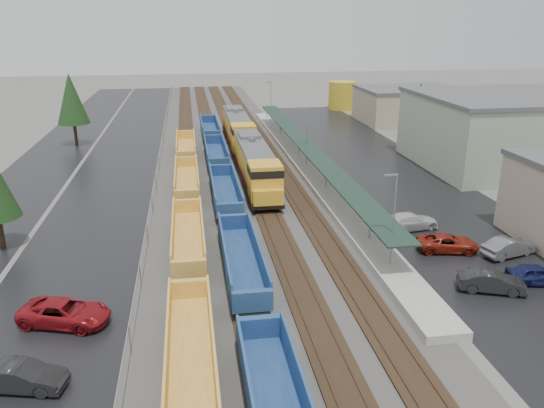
{
  "coord_description": "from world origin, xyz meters",
  "views": [
    {
      "loc": [
        -5.47,
        -15.49,
        18.77
      ],
      "look_at": [
        2.01,
        31.61,
        2.0
      ],
      "focal_mm": 35.0,
      "sensor_mm": 36.0,
      "label": 1
    }
  ],
  "objects_px": {
    "storage_tank": "(342,95)",
    "parked_car_east_a": "(492,282)",
    "parked_car_west_b": "(22,377)",
    "well_string_blue": "(232,220)",
    "locomotive_trail": "(238,129)",
    "parked_car_west_c": "(65,313)",
    "parked_car_east_d": "(537,275)",
    "well_string_yellow": "(188,237)",
    "parked_car_east_b": "(448,243)",
    "locomotive_lead": "(255,165)",
    "parked_car_east_c": "(410,221)",
    "parked_car_east_e": "(509,247)"
  },
  "relations": [
    {
      "from": "parked_car_west_c",
      "to": "parked_car_east_d",
      "type": "distance_m",
      "value": 33.55
    },
    {
      "from": "parked_car_west_b",
      "to": "parked_car_east_a",
      "type": "bearing_deg",
      "value": -65.86
    },
    {
      "from": "locomotive_trail",
      "to": "parked_car_west_c",
      "type": "relative_size",
      "value": 3.79
    },
    {
      "from": "parked_car_east_b",
      "to": "parked_car_east_c",
      "type": "height_order",
      "value": "parked_car_east_c"
    },
    {
      "from": "storage_tank",
      "to": "parked_car_east_a",
      "type": "xyz_separation_m",
      "value": [
        -12.2,
        -80.97,
        -2.18
      ]
    },
    {
      "from": "well_string_yellow",
      "to": "parked_car_west_c",
      "type": "relative_size",
      "value": 14.09
    },
    {
      "from": "parked_car_west_b",
      "to": "parked_car_east_d",
      "type": "xyz_separation_m",
      "value": [
        34.47,
        6.58,
        -0.01
      ]
    },
    {
      "from": "parked_car_west_b",
      "to": "parked_car_east_c",
      "type": "relative_size",
      "value": 0.86
    },
    {
      "from": "well_string_yellow",
      "to": "parked_car_east_b",
      "type": "height_order",
      "value": "well_string_yellow"
    },
    {
      "from": "locomotive_lead",
      "to": "storage_tank",
      "type": "bearing_deg",
      "value": 64.01
    },
    {
      "from": "locomotive_trail",
      "to": "parked_car_west_c",
      "type": "bearing_deg",
      "value": -108.18
    },
    {
      "from": "locomotive_lead",
      "to": "parked_car_east_e",
      "type": "xyz_separation_m",
      "value": [
        18.29,
        -22.61,
        -1.85
      ]
    },
    {
      "from": "parked_car_west_c",
      "to": "well_string_yellow",
      "type": "bearing_deg",
      "value": -20.21
    },
    {
      "from": "parked_car_east_b",
      "to": "parked_car_east_e",
      "type": "relative_size",
      "value": 1.08
    },
    {
      "from": "locomotive_lead",
      "to": "parked_car_east_c",
      "type": "relative_size",
      "value": 4.08
    },
    {
      "from": "locomotive_lead",
      "to": "parked_car_east_a",
      "type": "xyz_separation_m",
      "value": [
        13.6,
        -28.04,
        -1.86
      ]
    },
    {
      "from": "storage_tank",
      "to": "parked_car_east_c",
      "type": "distance_m",
      "value": 69.94
    },
    {
      "from": "well_string_yellow",
      "to": "parked_car_east_d",
      "type": "height_order",
      "value": "well_string_yellow"
    },
    {
      "from": "locomotive_lead",
      "to": "parked_car_east_a",
      "type": "bearing_deg",
      "value": -64.13
    },
    {
      "from": "parked_car_west_b",
      "to": "storage_tank",
      "type": "bearing_deg",
      "value": -13.18
    },
    {
      "from": "locomotive_trail",
      "to": "well_string_yellow",
      "type": "height_order",
      "value": "locomotive_trail"
    },
    {
      "from": "parked_car_east_c",
      "to": "parked_car_east_d",
      "type": "bearing_deg",
      "value": -165.82
    },
    {
      "from": "well_string_yellow",
      "to": "storage_tank",
      "type": "bearing_deg",
      "value": 64.27
    },
    {
      "from": "parked_car_east_c",
      "to": "locomotive_trail",
      "type": "bearing_deg",
      "value": 10.24
    },
    {
      "from": "well_string_yellow",
      "to": "parked_car_east_e",
      "type": "relative_size",
      "value": 17.22
    },
    {
      "from": "locomotive_trail",
      "to": "parked_car_east_e",
      "type": "relative_size",
      "value": 4.63
    },
    {
      "from": "parked_car_west_b",
      "to": "locomotive_trail",
      "type": "bearing_deg",
      "value": -4.1
    },
    {
      "from": "well_string_blue",
      "to": "parked_car_east_b",
      "type": "height_order",
      "value": "well_string_blue"
    },
    {
      "from": "well_string_blue",
      "to": "storage_tank",
      "type": "height_order",
      "value": "storage_tank"
    },
    {
      "from": "locomotive_lead",
      "to": "locomotive_trail",
      "type": "relative_size",
      "value": 1.0
    },
    {
      "from": "storage_tank",
      "to": "locomotive_lead",
      "type": "bearing_deg",
      "value": -115.99
    },
    {
      "from": "locomotive_trail",
      "to": "parked_car_east_d",
      "type": "relative_size",
      "value": 5.03
    },
    {
      "from": "parked_car_east_c",
      "to": "parked_car_east_d",
      "type": "distance_m",
      "value": 12.77
    },
    {
      "from": "well_string_yellow",
      "to": "well_string_blue",
      "type": "height_order",
      "value": "well_string_blue"
    },
    {
      "from": "storage_tank",
      "to": "parked_car_east_d",
      "type": "bearing_deg",
      "value": -95.85
    },
    {
      "from": "locomotive_trail",
      "to": "well_string_blue",
      "type": "distance_m",
      "value": 35.06
    },
    {
      "from": "storage_tank",
      "to": "parked_car_east_a",
      "type": "relative_size",
      "value": 1.25
    },
    {
      "from": "well_string_blue",
      "to": "locomotive_trail",
      "type": "bearing_deg",
      "value": 83.44
    },
    {
      "from": "locomotive_lead",
      "to": "parked_car_west_b",
      "type": "height_order",
      "value": "locomotive_lead"
    },
    {
      "from": "parked_car_east_d",
      "to": "parked_car_east_b",
      "type": "bearing_deg",
      "value": 41.45
    },
    {
      "from": "well_string_blue",
      "to": "parked_car_east_a",
      "type": "bearing_deg",
      "value": -38.97
    },
    {
      "from": "locomotive_trail",
      "to": "well_string_yellow",
      "type": "distance_m",
      "value": 39.05
    },
    {
      "from": "parked_car_west_c",
      "to": "parked_car_east_c",
      "type": "distance_m",
      "value": 31.0
    },
    {
      "from": "well_string_blue",
      "to": "storage_tank",
      "type": "relative_size",
      "value": 17.12
    },
    {
      "from": "locomotive_trail",
      "to": "parked_car_east_b",
      "type": "xyz_separation_m",
      "value": [
        13.78,
        -41.9,
        -1.92
      ]
    },
    {
      "from": "parked_car_east_a",
      "to": "parked_car_east_b",
      "type": "bearing_deg",
      "value": 18.21
    },
    {
      "from": "parked_car_east_d",
      "to": "parked_car_east_c",
      "type": "bearing_deg",
      "value": 34.49
    },
    {
      "from": "well_string_blue",
      "to": "parked_car_east_e",
      "type": "bearing_deg",
      "value": -21.55
    },
    {
      "from": "locomotive_trail",
      "to": "parked_car_west_c",
      "type": "distance_m",
      "value": 51.3
    },
    {
      "from": "locomotive_lead",
      "to": "parked_car_west_c",
      "type": "xyz_separation_m",
      "value": [
        -15.99,
        -27.71,
        -1.82
      ]
    }
  ]
}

